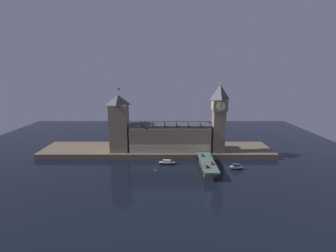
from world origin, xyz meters
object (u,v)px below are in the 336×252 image
Objects in this scene: street_lamp_mid at (215,156)px; car_northbound_trail at (208,167)px; car_northbound_lead at (203,155)px; pedestrian_mid_walk at (214,159)px; clock_tower at (220,116)px; street_lamp_near at (205,163)px; victoria_tower at (120,123)px; boat_upstream at (168,163)px; boat_downstream at (237,167)px; car_southbound_lead at (213,163)px.

car_northbound_trail is at bearing -121.05° from street_lamp_mid.
car_northbound_lead is 15.35m from street_lamp_mid.
pedestrian_mid_walk is at bearing -54.50° from car_northbound_lead.
clock_tower is 10.16× the size of street_lamp_near.
victoria_tower is at bearing 178.31° from clock_tower.
clock_tower reaches higher than street_lamp_mid.
street_lamp_mid is (81.93, -34.55, -19.70)m from victoria_tower.
street_lamp_mid is 0.47× the size of boat_upstream.
pedestrian_mid_walk is 0.12× the size of boat_upstream.
car_northbound_trail is at bearing -39.92° from boat_upstream.
car_northbound_trail is 30.33m from boat_downstream.
street_lamp_mid reaches higher than car_northbound_trail.
clock_tower is at bearing 48.75° from car_northbound_lead.
pedestrian_mid_walk reaches higher than car_northbound_lead.
car_northbound_lead is 0.85× the size of car_northbound_trail.
street_lamp_near reaches higher than boat_downstream.
street_lamp_near reaches higher than car_northbound_lead.
victoria_tower is 80.86m from car_northbound_lead.
pedestrian_mid_walk is (7.26, 15.32, 0.28)m from car_northbound_trail.
clock_tower reaches higher than car_southbound_lead.
car_southbound_lead reaches higher than boat_upstream.
pedestrian_mid_walk is at bearing -107.95° from clock_tower.
street_lamp_mid is at bearing 58.95° from car_northbound_trail.
pedestrian_mid_walk is 0.16× the size of boat_downstream.
car_southbound_lead is 11.96m from street_lamp_near.
pedestrian_mid_walk is 0.25× the size of street_lamp_mid.
pedestrian_mid_walk is 20.25m from street_lamp_near.
street_lamp_mid is at bearing 54.55° from street_lamp_near.
street_lamp_near is (-2.82, -27.49, 3.18)m from car_northbound_lead.
car_northbound_lead is 0.26× the size of boat_upstream.
street_lamp_near reaches higher than car_southbound_lead.
car_northbound_lead is 30.97m from boat_upstream.
pedestrian_mid_walk is 0.29× the size of street_lamp_near.
car_northbound_trail is (-0.00, -25.50, -0.05)m from car_northbound_lead.
car_northbound_lead is (74.27, -21.78, -23.43)m from victoria_tower.
boat_downstream is at bearing 28.59° from car_northbound_trail.
street_lamp_mid is at bearing -105.91° from clock_tower.
victoria_tower is at bearing 153.49° from boat_upstream.
clock_tower reaches higher than boat_downstream.
victoria_tower is 57.58m from boat_upstream.
clock_tower is 13.72× the size of car_northbound_trail.
car_northbound_trail is at bearing -110.58° from clock_tower.
pedestrian_mid_walk is 39.43m from boat_upstream.
pedestrian_mid_walk is at bearing -14.93° from boat_upstream.
boat_upstream is (-35.11, 18.70, -6.55)m from car_southbound_lead.
clock_tower is 56.63m from car_northbound_trail.
car_northbound_trail is 40.00m from boat_upstream.
clock_tower is 42.65m from street_lamp_mid.
victoria_tower is at bearing 161.76° from boat_downstream.
street_lamp_mid is (-9.08, -31.86, -26.86)m from clock_tower.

